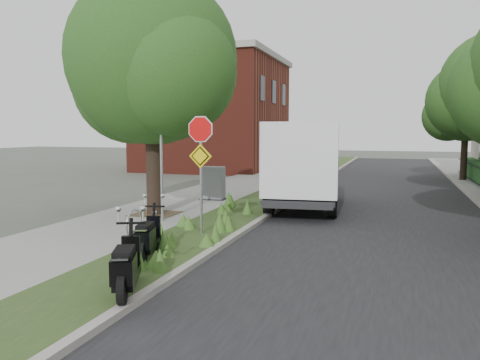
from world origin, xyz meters
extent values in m
plane|color=#4C5147|center=(0.00, 0.00, 0.00)|extent=(120.00, 120.00, 0.00)
cube|color=gray|center=(-4.25, 10.00, 0.06)|extent=(3.50, 60.00, 0.12)
cube|color=#27451D|center=(-1.50, 10.00, 0.06)|extent=(2.00, 60.00, 0.12)
cube|color=#9E9991|center=(-0.50, 10.00, 0.07)|extent=(0.20, 60.00, 0.13)
cube|color=black|center=(3.00, 10.00, 0.01)|extent=(7.00, 60.00, 0.01)
cube|color=#9E9991|center=(6.50, 10.00, 0.07)|extent=(0.20, 60.00, 0.13)
cylinder|color=black|center=(-4.00, 2.80, 2.36)|extent=(0.52, 0.52, 4.48)
sphere|color=#1D4918|center=(-4.00, 2.80, 5.08)|extent=(5.40, 5.40, 5.40)
sphere|color=#1D4918|center=(-5.21, 3.61, 4.41)|extent=(4.05, 4.05, 4.05)
sphere|color=#1D4918|center=(-2.92, 2.12, 4.54)|extent=(3.78, 3.78, 3.78)
cube|color=#473828|center=(-4.00, 2.80, 0.12)|extent=(1.40, 1.40, 0.01)
cylinder|color=#A5A8AD|center=(-3.20, 1.80, 2.12)|extent=(0.08, 0.08, 4.00)
torus|color=#A5A8AD|center=(-2.70, -0.60, 0.50)|extent=(0.05, 0.77, 0.77)
cube|color=#A5A8AD|center=(-2.70, -0.96, 0.14)|extent=(0.06, 0.06, 0.04)
cube|color=#A5A8AD|center=(-2.70, -0.24, 0.14)|extent=(0.06, 0.06, 0.04)
cylinder|color=#A5A8AD|center=(-1.40, 0.60, 1.62)|extent=(0.07, 0.07, 3.00)
cylinder|color=red|center=(-1.40, 0.57, 2.87)|extent=(0.86, 0.03, 0.86)
cylinder|color=white|center=(-1.40, 0.58, 2.87)|extent=(0.94, 0.02, 0.94)
cube|color=yellow|center=(-1.40, 0.57, 2.17)|extent=(0.64, 0.03, 0.64)
cube|color=maroon|center=(-9.50, 22.00, 4.00)|extent=(9.00, 10.00, 8.00)
cube|color=#9E9991|center=(-9.50, 22.00, 8.10)|extent=(9.40, 10.40, 0.40)
sphere|color=#1D4918|center=(6.05, 10.63, 4.06)|extent=(3.15, 3.15, 3.15)
cylinder|color=black|center=(7.00, 18.00, 1.94)|extent=(0.36, 0.36, 3.64)
sphere|color=#1D4918|center=(7.00, 18.00, 4.15)|extent=(3.80, 3.80, 3.80)
sphere|color=#1D4918|center=(6.14, 18.57, 3.67)|extent=(2.85, 2.85, 2.85)
cylinder|color=black|center=(-1.03, -3.42, 0.38)|extent=(0.32, 0.52, 0.51)
cylinder|color=black|center=(-0.53, -4.53, 0.38)|extent=(0.32, 0.52, 0.51)
cube|color=black|center=(-0.76, -4.02, 0.40)|extent=(0.77, 1.17, 0.18)
cube|color=black|center=(-0.62, -4.33, 0.63)|extent=(0.59, 0.73, 0.39)
cube|color=black|center=(-0.64, -4.29, 0.89)|extent=(0.51, 0.66, 0.12)
cylinder|color=black|center=(-1.72, -1.32, 0.36)|extent=(0.24, 0.50, 0.48)
cylinder|color=black|center=(-1.40, -2.43, 0.36)|extent=(0.24, 0.50, 0.48)
cube|color=black|center=(-1.55, -1.92, 0.38)|extent=(0.61, 1.12, 0.17)
cube|color=black|center=(-1.45, -2.23, 0.60)|extent=(0.49, 0.68, 0.37)
cube|color=black|center=(-1.47, -2.19, 0.85)|extent=(0.43, 0.62, 0.11)
cube|color=#262628|center=(0.30, 6.07, 0.55)|extent=(2.81, 5.97, 0.20)
cube|color=#B7BABC|center=(0.05, 8.28, 1.48)|extent=(2.39, 1.76, 1.74)
cube|color=white|center=(0.37, 5.47, 1.91)|extent=(2.84, 4.38, 2.39)
cube|color=#262628|center=(-3.42, 6.46, 0.14)|extent=(1.02, 0.71, 0.04)
cube|color=slate|center=(-3.42, 6.46, 0.77)|extent=(0.90, 0.59, 1.30)
camera|label=1|loc=(3.46, -10.64, 2.81)|focal=35.00mm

